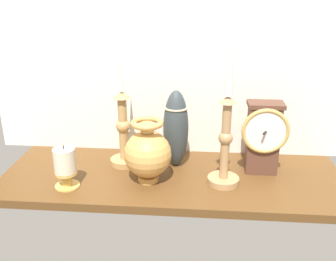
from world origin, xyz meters
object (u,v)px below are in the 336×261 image
at_px(tall_ceramic_vase, 176,129).
at_px(candlestick_tall_left, 226,130).
at_px(pillar_candle_front, 65,166).
at_px(brass_vase_bulbous, 148,153).
at_px(mantel_clock, 263,136).
at_px(candlestick_tall_center, 123,128).

bearing_deg(tall_ceramic_vase, candlestick_tall_left, -36.25).
bearing_deg(pillar_candle_front, candlestick_tall_left, 7.17).
bearing_deg(pillar_candle_front, brass_vase_bulbous, 13.53).
bearing_deg(mantel_clock, candlestick_tall_center, 176.97).
height_order(candlestick_tall_left, pillar_candle_front, candlestick_tall_left).
bearing_deg(tall_ceramic_vase, pillar_candle_front, -151.51).
xyz_separation_m(candlestick_tall_left, pillar_candle_front, (-0.43, -0.05, -0.10)).
relative_size(mantel_clock, brass_vase_bulbous, 1.18).
bearing_deg(candlestick_tall_center, tall_ceramic_vase, 1.22).
height_order(candlestick_tall_center, brass_vase_bulbous, candlestick_tall_center).
bearing_deg(mantel_clock, candlestick_tall_left, -145.49).
bearing_deg(brass_vase_bulbous, candlestick_tall_left, 0.43).
relative_size(pillar_candle_front, tall_ceramic_vase, 0.52).
distance_m(pillar_candle_front, tall_ceramic_vase, 0.34).
height_order(candlestick_tall_left, brass_vase_bulbous, candlestick_tall_left).
bearing_deg(brass_vase_bulbous, pillar_candle_front, -166.47).
relative_size(mantel_clock, tall_ceramic_vase, 0.90).
distance_m(candlestick_tall_center, pillar_candle_front, 0.21).
xyz_separation_m(mantel_clock, tall_ceramic_vase, (-0.26, 0.03, 0.01)).
height_order(mantel_clock, brass_vase_bulbous, mantel_clock).
height_order(candlestick_tall_left, tall_ceramic_vase, candlestick_tall_left).
xyz_separation_m(brass_vase_bulbous, pillar_candle_front, (-0.22, -0.05, -0.02)).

